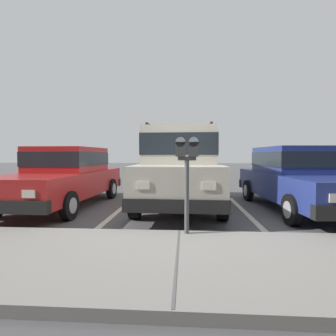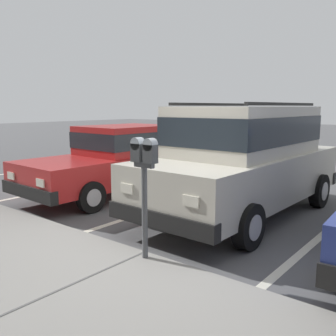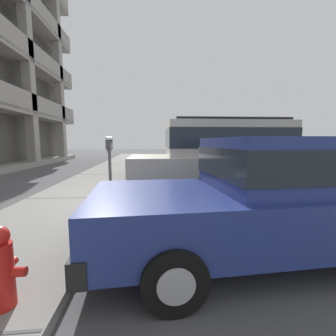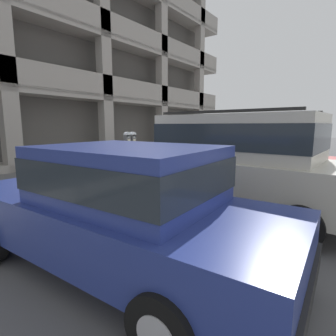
% 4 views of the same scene
% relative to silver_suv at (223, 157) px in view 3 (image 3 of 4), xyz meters
% --- Properties ---
extents(ground_plane, '(80.00, 80.00, 0.10)m').
position_rel_silver_suv_xyz_m(ground_plane, '(-0.01, 2.48, -1.14)').
color(ground_plane, '#565659').
extents(sidewalk, '(40.00, 2.20, 0.12)m').
position_rel_silver_suv_xyz_m(sidewalk, '(-0.01, 3.78, -1.03)').
color(sidewalk, gray).
rests_on(sidewalk, ground_plane).
extents(parking_stall_lines, '(12.06, 4.80, 0.01)m').
position_rel_silver_suv_xyz_m(parking_stall_lines, '(1.48, 1.08, -1.08)').
color(parking_stall_lines, silver).
rests_on(parking_stall_lines, ground_plane).
extents(silver_suv, '(2.10, 4.82, 2.03)m').
position_rel_silver_suv_xyz_m(silver_suv, '(0.00, 0.00, 0.00)').
color(silver_suv, beige).
rests_on(silver_suv, ground_plane).
extents(red_sedan, '(2.03, 4.58, 1.54)m').
position_rel_silver_suv_xyz_m(red_sedan, '(-2.86, 0.28, -0.27)').
color(red_sedan, navy).
rests_on(red_sedan, ground_plane).
extents(dark_hatchback, '(1.96, 4.54, 1.54)m').
position_rel_silver_suv_xyz_m(dark_hatchback, '(3.04, 0.17, -0.27)').
color(dark_hatchback, red).
rests_on(dark_hatchback, ground_plane).
extents(parking_meter_near, '(0.35, 0.12, 1.49)m').
position_rel_silver_suv_xyz_m(parking_meter_near, '(-0.14, 2.83, 0.14)').
color(parking_meter_near, '#595B60').
rests_on(parking_meter_near, sidewalk).
extents(fire_hydrant, '(0.30, 0.30, 0.70)m').
position_rel_silver_suv_xyz_m(fire_hydrant, '(-3.73, 3.13, -0.62)').
color(fire_hydrant, red).
rests_on(fire_hydrant, sidewalk).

